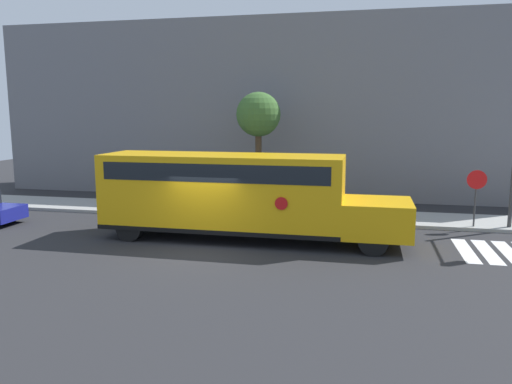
% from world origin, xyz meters
% --- Properties ---
extents(ground_plane, '(60.00, 60.00, 0.00)m').
position_xyz_m(ground_plane, '(0.00, 0.00, 0.00)').
color(ground_plane, '#28282B').
extents(sidewalk_strip, '(44.00, 3.00, 0.15)m').
position_xyz_m(sidewalk_strip, '(0.00, 6.50, 0.07)').
color(sidewalk_strip, '#9E9E99').
rests_on(sidewalk_strip, ground).
extents(building_backdrop, '(32.00, 4.00, 9.88)m').
position_xyz_m(building_backdrop, '(0.00, 13.00, 4.94)').
color(building_backdrop, slate).
rests_on(building_backdrop, ground).
extents(school_bus, '(11.34, 2.57, 3.20)m').
position_xyz_m(school_bus, '(0.80, 1.75, 1.81)').
color(school_bus, '#EAA80F').
rests_on(school_bus, ground).
extents(stop_sign, '(0.77, 0.10, 2.46)m').
position_xyz_m(stop_sign, '(9.89, 5.31, 1.65)').
color(stop_sign, '#38383A').
rests_on(stop_sign, ground).
extents(tree_near_sidewalk, '(2.21, 2.21, 5.75)m').
position_xyz_m(tree_near_sidewalk, '(0.22, 8.52, 4.55)').
color(tree_near_sidewalk, '#423323').
rests_on(tree_near_sidewalk, ground).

